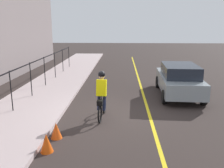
{
  "coord_description": "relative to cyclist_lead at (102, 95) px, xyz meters",
  "views": [
    {
      "loc": [
        -9.11,
        -0.51,
        3.44
      ],
      "look_at": [
        1.05,
        -0.09,
        1.0
      ],
      "focal_mm": 39.42,
      "sensor_mm": 36.0,
      "label": 1
    }
  ],
  "objects": [
    {
      "name": "ground_plane",
      "position": [
        0.38,
        -0.24,
        -0.91
      ],
      "size": [
        80.0,
        80.0,
        0.0
      ],
      "primitive_type": "plane",
      "color": "#322825"
    },
    {
      "name": "iron_fence",
      "position": [
        1.38,
        3.56,
        0.45
      ],
      "size": [
        19.13,
        0.04,
        1.6
      ],
      "color": "black",
      "rests_on": "sidewalk"
    },
    {
      "name": "traffic_cone_far",
      "position": [
        -2.59,
        1.33,
        -0.64
      ],
      "size": [
        0.36,
        0.36,
        0.54
      ],
      "primitive_type": "cone",
      "color": "#EA4D0D",
      "rests_on": "ground"
    },
    {
      "name": "lane_line_centre",
      "position": [
        0.38,
        -1.84,
        -0.91
      ],
      "size": [
        36.0,
        0.12,
        0.01
      ],
      "primitive_type": "cube",
      "color": "yellow",
      "rests_on": "ground"
    },
    {
      "name": "sidewalk",
      "position": [
        0.38,
        3.16,
        -0.84
      ],
      "size": [
        40.0,
        3.2,
        0.15
      ],
      "primitive_type": "cube",
      "color": "#BAA4A4",
      "rests_on": "ground"
    },
    {
      "name": "traffic_cone_near",
      "position": [
        -1.73,
        1.28,
        -0.66
      ],
      "size": [
        0.36,
        0.36,
        0.51
      ],
      "primitive_type": "cone",
      "color": "#EE5212",
      "rests_on": "ground"
    },
    {
      "name": "cyclist_lead",
      "position": [
        0.0,
        0.0,
        0.0
      ],
      "size": [
        1.71,
        0.39,
        1.83
      ],
      "rotation": [
        0.0,
        0.0,
        -0.08
      ],
      "color": "black",
      "rests_on": "ground"
    },
    {
      "name": "patrol_sedan",
      "position": [
        3.31,
        -3.57,
        -0.09
      ],
      "size": [
        4.47,
        2.07,
        1.58
      ],
      "rotation": [
        0.0,
        0.0,
        -0.04
      ],
      "color": "gray",
      "rests_on": "ground"
    }
  ]
}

